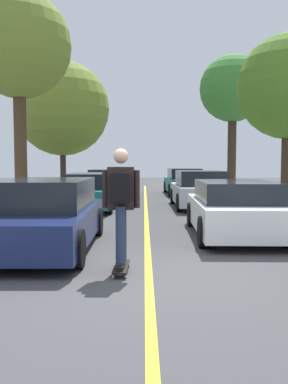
# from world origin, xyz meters

# --- Properties ---
(ground) EXTENTS (80.00, 80.00, 0.00)m
(ground) POSITION_xyz_m (0.00, 0.00, 0.00)
(ground) COLOR #424244
(center_line) EXTENTS (0.12, 39.20, 0.01)m
(center_line) POSITION_xyz_m (0.00, 4.00, 0.00)
(center_line) COLOR gold
(center_line) RESTS_ON ground
(parked_car_left_nearest) EXTENTS (2.00, 4.46, 1.37)m
(parked_car_left_nearest) POSITION_xyz_m (-2.04, 1.92, 0.67)
(parked_car_left_nearest) COLOR navy
(parked_car_left_nearest) RESTS_ON ground
(parked_car_left_near) EXTENTS (1.95, 4.28, 1.32)m
(parked_car_left_near) POSITION_xyz_m (-2.04, 8.84, 0.66)
(parked_car_left_near) COLOR #196066
(parked_car_left_near) RESTS_ON ground
(parked_car_left_far) EXTENTS (2.01, 4.59, 1.34)m
(parked_car_left_far) POSITION_xyz_m (-2.04, 15.69, 0.65)
(parked_car_left_far) COLOR #B7B7BC
(parked_car_left_far) RESTS_ON ground
(parked_car_right_nearest) EXTENTS (2.06, 4.21, 1.28)m
(parked_car_right_nearest) POSITION_xyz_m (2.04, 3.31, 0.64)
(parked_car_right_nearest) COLOR white
(parked_car_right_nearest) RESTS_ON ground
(parked_car_right_near) EXTENTS (2.02, 4.20, 1.40)m
(parked_car_right_near) POSITION_xyz_m (2.04, 9.35, 0.68)
(parked_car_right_near) COLOR #B7B7BC
(parked_car_right_near) RESTS_ON ground
(parked_car_right_far) EXTENTS (1.95, 4.62, 1.39)m
(parked_car_right_far) POSITION_xyz_m (2.05, 15.73, 0.68)
(parked_car_right_far) COLOR #196066
(parked_car_right_far) RESTS_ON ground
(street_tree_left_nearest) EXTENTS (3.28, 3.28, 6.85)m
(street_tree_left_nearest) POSITION_xyz_m (-3.97, 6.86, 5.30)
(street_tree_left_nearest) COLOR #4C3823
(street_tree_left_nearest) RESTS_ON sidewalk_left
(street_tree_left_near) EXTENTS (4.48, 4.48, 6.37)m
(street_tree_left_near) POSITION_xyz_m (-3.97, 13.66, 4.27)
(street_tree_left_near) COLOR #3D2D1E
(street_tree_left_near) RESTS_ON sidewalk_left
(street_tree_right_near) EXTENTS (3.02, 3.02, 6.44)m
(street_tree_right_near) POSITION_xyz_m (3.97, 12.81, 5.01)
(street_tree_right_near) COLOR #3D2D1E
(street_tree_right_near) RESTS_ON sidewalk_right
(skateboard) EXTENTS (0.24, 0.85, 0.10)m
(skateboard) POSITION_xyz_m (-0.43, 0.11, 0.09)
(skateboard) COLOR black
(skateboard) RESTS_ON ground
(skateboarder) EXTENTS (0.58, 0.70, 1.82)m
(skateboarder) POSITION_xyz_m (-0.43, 0.08, 1.14)
(skateboarder) COLOR black
(skateboarder) RESTS_ON skateboard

